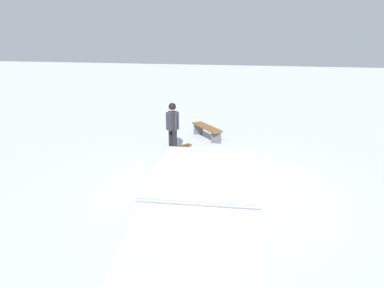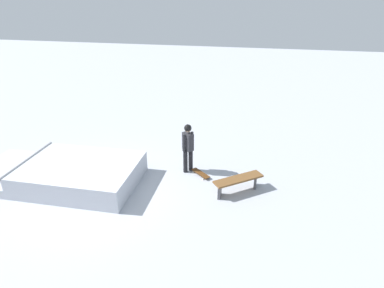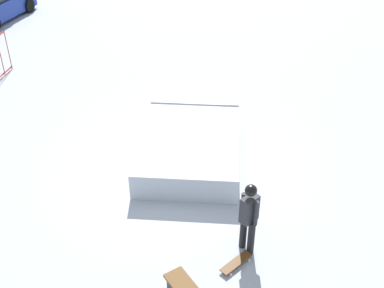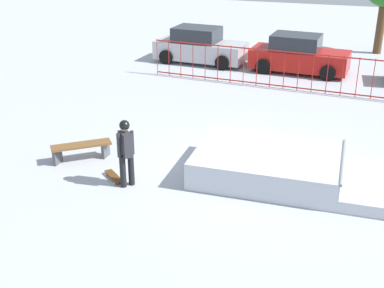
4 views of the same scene
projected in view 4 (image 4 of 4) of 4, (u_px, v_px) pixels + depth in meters
ground_plane at (248, 169)px, 13.47m from camera, size 60.00×60.00×0.00m
skate_ramp at (287, 168)px, 12.80m from camera, size 5.45×2.71×0.74m
skater at (126, 148)px, 12.24m from camera, size 0.43×0.42×1.73m
skateboard at (114, 176)px, 12.93m from camera, size 0.73×0.68×0.09m
perimeter_fence at (291, 70)px, 19.50m from camera, size 11.39×0.87×1.50m
park_bench at (81, 148)px, 13.83m from camera, size 1.50×1.30×0.48m
parked_car_silver at (200, 47)px, 23.31m from camera, size 4.21×2.15×1.60m
parked_car_red at (298, 55)px, 21.81m from camera, size 4.21×2.16×1.60m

